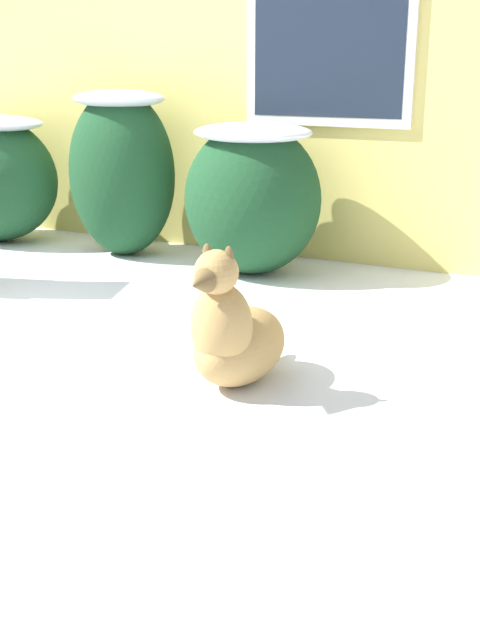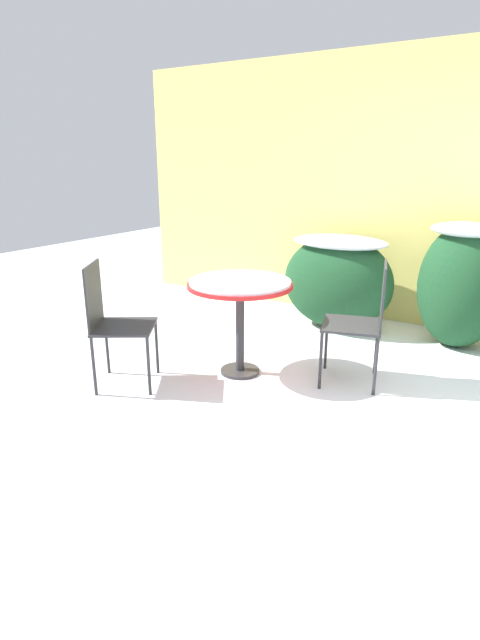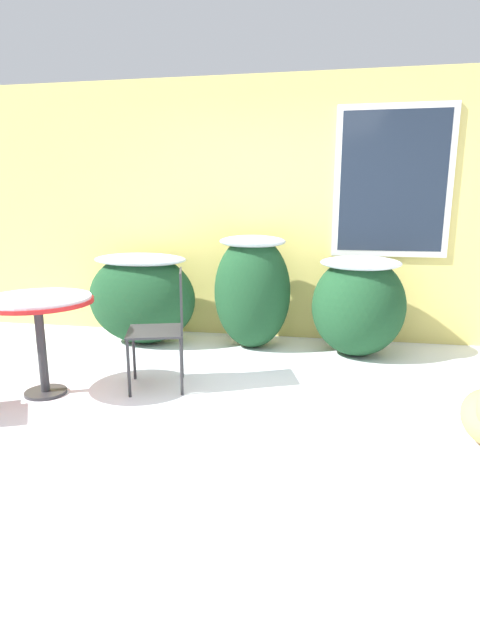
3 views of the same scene
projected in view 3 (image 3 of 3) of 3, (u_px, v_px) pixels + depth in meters
ground_plane at (224, 416)px, 3.50m from camera, size 16.00×16.00×0.00m
house_wall at (275, 210)px, 5.27m from camera, size 8.00×0.10×2.70m
shrub_left at (142, 296)px, 5.19m from camera, size 1.13×0.75×0.94m
shrub_middle at (252, 289)px, 5.01m from camera, size 0.77×0.65×1.14m
shrub_right at (358, 303)px, 4.77m from camera, size 0.89×0.81×0.96m
patio_table at (38, 310)px, 3.74m from camera, size 0.82×0.82×0.77m
patio_chair_near_table at (166, 323)px, 3.94m from camera, size 0.54×0.54×0.95m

